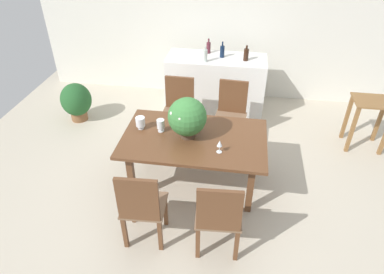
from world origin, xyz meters
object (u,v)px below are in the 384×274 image
at_px(wine_glass, 220,144).
at_px(wine_bottle_clear, 246,54).
at_px(crystal_vase_left, 140,122).
at_px(flower_centerpiece, 187,117).
at_px(wine_bottle_green, 208,47).
at_px(chair_far_right, 231,111).
at_px(potted_plant_floor, 76,101).
at_px(wine_bottle_amber, 222,51).
at_px(chair_near_left, 141,206).
at_px(chair_far_left, 179,106).
at_px(chair_near_right, 219,216).
at_px(crystal_vase_center_near, 161,124).
at_px(dining_table, 194,143).
at_px(side_table, 370,114).
at_px(wine_bottle_dark, 205,56).
at_px(kitchen_counter, 215,85).

relative_size(wine_glass, wine_bottle_clear, 0.65).
bearing_deg(wine_bottle_clear, crystal_vase_left, -124.18).
bearing_deg(flower_centerpiece, wine_bottle_green, 89.93).
relative_size(chair_far_right, wine_glass, 6.26).
relative_size(chair_far_right, potted_plant_floor, 1.51).
distance_m(wine_glass, wine_bottle_amber, 2.24).
bearing_deg(chair_far_right, chair_near_left, -107.18).
distance_m(wine_glass, wine_bottle_clear, 2.17).
xyz_separation_m(chair_far_left, chair_near_right, (0.79, -2.06, -0.00)).
bearing_deg(crystal_vase_center_near, wine_bottle_clear, 62.17).
bearing_deg(chair_far_left, wine_bottle_clear, 43.76).
height_order(dining_table, flower_centerpiece, flower_centerpiece).
xyz_separation_m(wine_bottle_amber, side_table, (2.22, -0.75, -0.53)).
distance_m(flower_centerpiece, wine_bottle_dark, 1.74).
xyz_separation_m(flower_centerpiece, wine_bottle_amber, (0.24, 1.97, 0.07)).
bearing_deg(wine_bottle_clear, chair_near_left, -107.61).
xyz_separation_m(wine_bottle_clear, wine_bottle_amber, (-0.38, 0.08, -0.00)).
xyz_separation_m(crystal_vase_center_near, wine_glass, (0.75, -0.31, 0.01)).
bearing_deg(wine_glass, wine_bottle_green, 99.73).
bearing_deg(flower_centerpiece, wine_bottle_dark, 90.17).
height_order(kitchen_counter, wine_bottle_amber, wine_bottle_amber).
relative_size(chair_near_right, wine_bottle_amber, 3.80).
distance_m(wine_bottle_clear, potted_plant_floor, 2.87).
bearing_deg(kitchen_counter, wine_bottle_amber, 21.82).
relative_size(dining_table, side_table, 2.24).
bearing_deg(chair_near_left, side_table, -144.25).
height_order(crystal_vase_center_near, wine_bottle_dark, wine_bottle_dark).
bearing_deg(side_table, dining_table, -152.81).
bearing_deg(wine_bottle_amber, kitchen_counter, -158.18).
height_order(dining_table, wine_bottle_dark, wine_bottle_dark).
distance_m(chair_far_left, crystal_vase_left, 1.03).
bearing_deg(dining_table, chair_far_left, 110.77).
bearing_deg(chair_near_right, side_table, -135.34).
bearing_deg(side_table, wine_bottle_clear, 159.66).
height_order(chair_near_right, wine_glass, chair_near_right).
bearing_deg(chair_far_left, wine_glass, -59.98).
distance_m(dining_table, kitchen_counter, 1.95).
bearing_deg(chair_near_right, chair_far_right, -94.02).
distance_m(chair_far_right, flower_centerpiece, 1.22).
distance_m(wine_bottle_dark, wine_bottle_green, 0.38).
xyz_separation_m(wine_bottle_clear, side_table, (1.83, -0.68, -0.53)).
bearing_deg(chair_far_left, side_table, 4.72).
xyz_separation_m(dining_table, wine_bottle_clear, (0.54, 1.90, 0.43)).
bearing_deg(crystal_vase_left, wine_glass, -18.25).
height_order(dining_table, crystal_vase_center_near, crystal_vase_center_near).
bearing_deg(wine_bottle_green, wine_bottle_clear, -19.62).
bearing_deg(chair_near_left, crystal_vase_left, -78.19).
distance_m(chair_far_right, wine_bottle_green, 1.31).
xyz_separation_m(chair_near_right, wine_bottle_green, (-0.48, 3.15, 0.53)).
bearing_deg(kitchen_counter, chair_far_left, -117.03).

